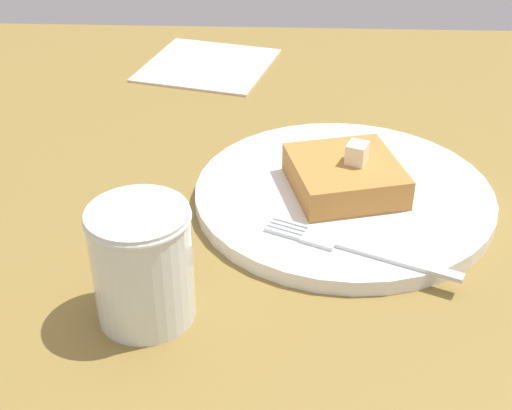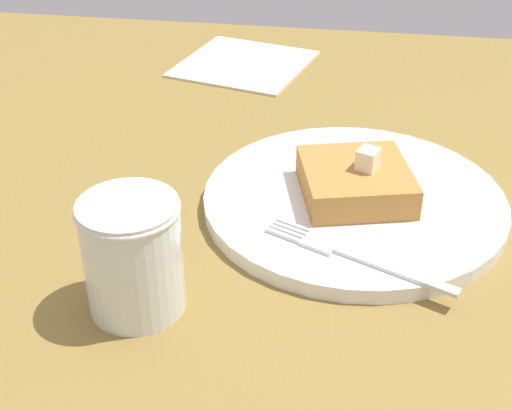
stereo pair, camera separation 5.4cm
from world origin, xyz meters
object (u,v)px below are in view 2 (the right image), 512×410
Objects in this scene: plate at (354,200)px; fork at (347,252)px; syrup_jar at (133,260)px; napkin at (244,64)px.

fork reaches higher than plate.
syrup_jar is at bearing -65.37° from fork.
fork is at bearing -1.20° from plate.
syrup_jar is at bearing -43.76° from plate.
plate is 1.70× the size of napkin.
napkin is at bearing -159.54° from fork.
syrup_jar is 0.56× the size of napkin.
napkin is (-32.07, -15.47, -0.63)cm from plate.
plate is 21.98cm from syrup_jar.
fork is 43.73cm from napkin.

